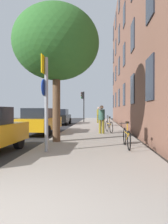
% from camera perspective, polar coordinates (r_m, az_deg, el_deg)
% --- Properties ---
extents(ground_plane, '(41.80, 41.80, 0.00)m').
position_cam_1_polar(ground_plane, '(17.52, -8.17, -4.43)').
color(ground_plane, '#332D28').
extents(road_asphalt, '(7.00, 38.00, 0.01)m').
position_cam_1_polar(road_asphalt, '(18.09, -14.69, -4.27)').
color(road_asphalt, '#2D2D30').
rests_on(road_asphalt, ground).
extents(sidewalk, '(4.20, 38.00, 0.12)m').
position_cam_1_polar(sidewalk, '(17.11, 3.39, -4.34)').
color(sidewalk, '#9E9389').
rests_on(sidewalk, ground).
extents(building_facade, '(0.56, 27.00, 13.98)m').
position_cam_1_polar(building_facade, '(17.58, 12.34, 18.72)').
color(building_facade, brown).
rests_on(building_facade, ground).
extents(sign_post, '(0.16, 0.60, 3.20)m').
position_cam_1_polar(sign_post, '(6.80, -10.94, 4.60)').
color(sign_post, gray).
rests_on(sign_post, sidewalk).
extents(traffic_light, '(0.43, 0.24, 3.58)m').
position_cam_1_polar(traffic_light, '(23.31, -0.30, 3.14)').
color(traffic_light, black).
rests_on(traffic_light, sidewalk).
extents(tree_near, '(3.79, 3.79, 5.96)m').
position_cam_1_polar(tree_near, '(9.41, -7.92, 18.69)').
color(tree_near, brown).
rests_on(tree_near, sidewalk).
extents(bicycle_0, '(0.42, 1.78, 0.98)m').
position_cam_1_polar(bicycle_0, '(7.63, 12.12, -7.08)').
color(bicycle_0, black).
rests_on(bicycle_0, sidewalk).
extents(bicycle_1, '(0.52, 1.68, 0.99)m').
position_cam_1_polar(bicycle_1, '(12.63, 7.18, -4.04)').
color(bicycle_1, black).
rests_on(bicycle_1, sidewalk).
extents(bicycle_2, '(0.42, 1.59, 0.91)m').
position_cam_1_polar(bicycle_2, '(18.61, 6.80, -2.68)').
color(bicycle_2, black).
rests_on(bicycle_2, sidewalk).
extents(pedestrian_0, '(0.44, 0.44, 1.68)m').
position_cam_1_polar(pedestrian_0, '(11.93, 5.07, -1.55)').
color(pedestrian_0, olive).
rests_on(pedestrian_0, sidewalk).
extents(pedestrian_1, '(0.39, 0.39, 1.71)m').
position_cam_1_polar(pedestrian_1, '(17.32, 4.99, -0.84)').
color(pedestrian_1, '#26262D').
rests_on(pedestrian_1, sidewalk).
extents(pedestrian_2, '(0.49, 0.49, 1.74)m').
position_cam_1_polar(pedestrian_2, '(21.89, 4.17, -0.51)').
color(pedestrian_2, olive).
rests_on(pedestrian_2, sidewalk).
extents(car_1, '(1.91, 4.16, 1.62)m').
position_cam_1_polar(car_1, '(12.79, -12.39, -2.49)').
color(car_1, orange).
rests_on(car_1, road_asphalt).
extents(car_2, '(1.95, 4.17, 1.62)m').
position_cam_1_polar(car_2, '(20.91, -6.89, -1.31)').
color(car_2, black).
rests_on(car_2, road_asphalt).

